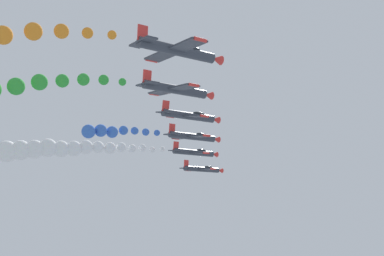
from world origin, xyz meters
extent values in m
cylinder|color=#333842|center=(-23.09, 18.58, 57.53)|extent=(1.14, 9.00, 1.14)
cone|color=red|center=(-23.09, 23.68, 57.53)|extent=(1.09, 1.20, 1.09)
cube|color=#333842|center=(-23.09, 18.18, 57.43)|extent=(9.20, 1.90, 0.55)
cylinder|color=red|center=(-27.69, 18.18, 57.61)|extent=(0.37, 1.40, 0.37)
cylinder|color=red|center=(-18.50, 18.18, 57.25)|extent=(0.37, 1.40, 0.37)
cube|color=#333842|center=(-23.09, 14.58, 57.58)|extent=(3.80, 1.20, 0.33)
cube|color=red|center=(-23.05, 14.48, 58.49)|extent=(0.20, 1.10, 1.60)
ellipsoid|color=black|center=(-23.07, 20.38, 58.02)|extent=(0.83, 2.20, 0.73)
cylinder|color=#333842|center=(-13.34, 9.62, 59.51)|extent=(1.21, 9.00, 1.21)
cone|color=red|center=(-13.34, 14.72, 59.51)|extent=(1.15, 1.20, 1.15)
cube|color=#333842|center=(-13.35, 9.22, 59.41)|extent=(9.16, 1.90, 1.19)
cylinder|color=red|center=(-17.92, 9.22, 59.91)|extent=(0.40, 1.40, 0.40)
cylinder|color=red|center=(-8.77, 9.22, 58.90)|extent=(0.40, 1.40, 0.40)
cube|color=#333842|center=(-13.33, 5.62, 59.56)|extent=(3.80, 1.20, 0.60)
cube|color=red|center=(-13.23, 5.52, 60.47)|extent=(0.31, 1.10, 1.61)
ellipsoid|color=black|center=(-13.28, 11.42, 60.00)|extent=(0.87, 2.20, 0.78)
sphere|color=white|center=(-13.45, 2.56, 59.61)|extent=(0.98, 0.98, 0.98)
sphere|color=white|center=(-13.49, 0.51, 59.36)|extent=(1.10, 1.10, 1.10)
sphere|color=white|center=(-13.55, -1.54, 59.54)|extent=(1.38, 1.38, 1.38)
sphere|color=white|center=(-13.51, -3.59, 59.28)|extent=(1.46, 1.46, 1.46)
sphere|color=white|center=(-13.75, -5.64, 59.36)|extent=(1.76, 1.76, 1.76)
sphere|color=white|center=(-13.92, -7.69, 59.07)|extent=(2.04, 2.04, 2.04)
sphere|color=white|center=(-14.36, -9.75, 59.13)|extent=(2.08, 2.08, 2.08)
sphere|color=white|center=(-14.65, -11.80, 58.99)|extent=(2.42, 2.42, 2.42)
sphere|color=white|center=(-14.79, -13.85, 58.58)|extent=(2.60, 2.60, 2.60)
sphere|color=white|center=(-15.31, -15.90, 58.44)|extent=(2.76, 2.76, 2.76)
sphere|color=white|center=(-15.65, -17.95, 58.49)|extent=(3.02, 3.02, 3.02)
sphere|color=white|center=(-16.04, -20.00, 58.13)|extent=(3.05, 3.05, 3.05)
sphere|color=white|center=(-16.59, -22.05, 57.87)|extent=(3.22, 3.22, 3.22)
sphere|color=white|center=(-16.98, -24.11, 57.56)|extent=(3.44, 3.44, 3.44)
cylinder|color=#333842|center=(-3.83, 2.71, 60.67)|extent=(1.18, 9.00, 1.18)
cone|color=red|center=(-3.83, 7.81, 60.67)|extent=(1.12, 1.20, 1.12)
cube|color=#333842|center=(-3.84, 2.31, 60.57)|extent=(9.19, 1.90, 0.91)
cylinder|color=red|center=(-8.43, 2.31, 60.94)|extent=(0.39, 1.40, 0.39)
cylinder|color=red|center=(0.75, 2.31, 60.21)|extent=(0.39, 1.40, 0.39)
cube|color=#333842|center=(-3.83, -1.29, 60.72)|extent=(3.80, 1.20, 0.48)
cube|color=red|center=(-3.76, -1.39, 61.63)|extent=(0.27, 1.10, 1.61)
ellipsoid|color=black|center=(-3.79, 4.51, 61.17)|extent=(0.85, 2.20, 0.76)
sphere|color=blue|center=(-3.73, -4.28, 60.64)|extent=(1.01, 1.01, 1.01)
sphere|color=blue|center=(-3.87, -6.27, 60.59)|extent=(1.18, 1.18, 1.18)
sphere|color=blue|center=(-3.84, -8.26, 60.59)|extent=(1.23, 1.23, 1.23)
sphere|color=blue|center=(-3.74, -10.25, 60.44)|extent=(1.44, 1.44, 1.44)
sphere|color=blue|center=(-3.54, -12.24, 59.95)|extent=(1.80, 1.80, 1.80)
sphere|color=blue|center=(-3.27, -14.23, 59.94)|extent=(1.89, 1.89, 1.89)
sphere|color=blue|center=(-3.08, -16.22, 59.58)|extent=(2.04, 2.04, 2.04)
cylinder|color=#333842|center=(4.13, -3.49, 62.16)|extent=(1.26, 9.00, 1.26)
cone|color=red|center=(4.13, 1.61, 62.16)|extent=(1.20, 1.20, 1.20)
cube|color=#333842|center=(4.11, -3.89, 62.06)|extent=(9.11, 1.90, 1.64)
cylinder|color=red|center=(-0.43, -3.89, 62.80)|extent=(0.41, 1.40, 0.41)
cylinder|color=red|center=(8.65, -3.89, 61.33)|extent=(0.41, 1.40, 0.41)
cube|color=#333842|center=(4.14, -7.49, 62.21)|extent=(3.78, 1.20, 0.78)
cube|color=red|center=(4.28, -7.59, 63.11)|extent=(0.39, 1.10, 1.60)
ellipsoid|color=black|center=(4.21, -1.69, 62.65)|extent=(0.90, 2.20, 0.82)
cylinder|color=#333842|center=(13.35, -11.77, 62.97)|extent=(1.20, 9.00, 1.20)
cone|color=red|center=(13.35, -6.67, 62.97)|extent=(1.14, 1.20, 1.14)
cube|color=#333842|center=(13.34, -12.17, 62.87)|extent=(9.18, 1.90, 1.02)
cylinder|color=red|center=(8.76, -12.17, 63.29)|extent=(0.39, 1.40, 0.39)
cylinder|color=red|center=(17.92, -12.17, 62.45)|extent=(0.39, 1.40, 0.39)
cube|color=#333842|center=(13.35, -15.77, 63.02)|extent=(3.80, 1.20, 0.53)
cube|color=red|center=(13.43, -15.87, 63.93)|extent=(0.29, 1.10, 1.61)
ellipsoid|color=black|center=(13.39, -9.97, 63.46)|extent=(0.86, 2.20, 0.77)
sphere|color=green|center=(13.34, -19.08, 62.77)|extent=(0.90, 0.90, 0.90)
sphere|color=green|center=(13.25, -21.39, 62.66)|extent=(1.20, 1.20, 1.20)
sphere|color=green|center=(12.99, -23.70, 62.39)|extent=(1.39, 1.39, 1.39)
sphere|color=green|center=(12.78, -26.02, 61.91)|extent=(1.47, 1.47, 1.47)
sphere|color=green|center=(12.27, -28.33, 61.51)|extent=(1.77, 1.77, 1.77)
sphere|color=green|center=(11.99, -30.64, 60.75)|extent=(1.84, 1.84, 1.84)
cylinder|color=#333842|center=(22.73, -17.59, 64.17)|extent=(1.15, 9.00, 1.15)
cone|color=red|center=(22.73, -12.49, 64.17)|extent=(1.10, 1.20, 1.10)
cube|color=#333842|center=(22.72, -17.99, 64.07)|extent=(9.20, 1.90, 0.63)
cylinder|color=red|center=(18.13, -17.99, 64.30)|extent=(0.38, 1.40, 0.38)
cylinder|color=red|center=(27.32, -17.99, 63.85)|extent=(0.38, 1.40, 0.38)
cube|color=#333842|center=(22.73, -21.59, 64.22)|extent=(3.80, 1.20, 0.37)
cube|color=red|center=(22.77, -21.69, 65.14)|extent=(0.22, 1.10, 1.60)
ellipsoid|color=black|center=(22.75, -15.79, 64.67)|extent=(0.83, 2.20, 0.74)
sphere|color=orange|center=(22.75, -24.94, 64.23)|extent=(0.87, 0.87, 0.87)
sphere|color=orange|center=(22.55, -27.29, 63.96)|extent=(1.05, 1.05, 1.05)
sphere|color=orange|center=(22.28, -29.64, 63.68)|extent=(1.35, 1.35, 1.35)
sphere|color=orange|center=(21.87, -31.99, 63.27)|extent=(1.59, 1.59, 1.59)
sphere|color=orange|center=(21.31, -34.34, 62.59)|extent=(1.64, 1.64, 1.64)
camera|label=1|loc=(62.67, -43.43, 47.41)|focal=45.42mm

